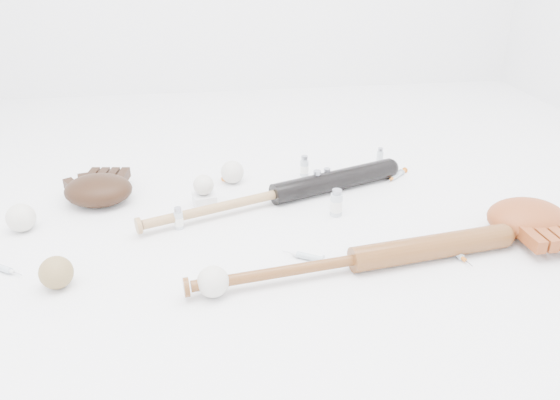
{
  "coord_description": "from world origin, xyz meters",
  "views": [
    {
      "loc": [
        -0.17,
        -1.34,
        0.77
      ],
      "look_at": [
        0.03,
        0.06,
        0.06
      ],
      "focal_mm": 35.0,
      "sensor_mm": 36.0,
      "label": 1
    }
  ],
  "objects": [
    {
      "name": "bat_dark",
      "position": [
        0.03,
        0.16,
        0.03
      ],
      "size": [
        0.89,
        0.37,
        0.07
      ],
      "primitive_type": null,
      "rotation": [
        0.0,
        0.0,
        0.34
      ],
      "color": "black",
      "rests_on": "ground"
    },
    {
      "name": "bat_wood",
      "position": [
        0.18,
        -0.24,
        0.03
      ],
      "size": [
        0.9,
        0.19,
        0.07
      ],
      "primitive_type": null,
      "rotation": [
        0.0,
        0.0,
        0.14
      ],
      "color": "brown",
      "rests_on": "ground"
    },
    {
      "name": "glove_dark",
      "position": [
        -0.51,
        0.25,
        0.04
      ],
      "size": [
        0.28,
        0.28,
        0.09
      ],
      "primitive_type": null,
      "rotation": [
        0.0,
        0.0,
        -0.15
      ],
      "color": "black",
      "rests_on": "ground"
    },
    {
      "name": "glove_tan",
      "position": [
        0.7,
        -0.12,
        0.05
      ],
      "size": [
        0.27,
        0.27,
        0.1
      ],
      "primitive_type": null,
      "rotation": [
        0.0,
        0.0,
        3.17
      ],
      "color": "brown",
      "rests_on": "ground"
    },
    {
      "name": "trading_card",
      "position": [
        -0.53,
        0.42,
        0.0
      ],
      "size": [
        0.11,
        0.12,
        0.01
      ],
      "primitive_type": "cube",
      "rotation": [
        0.0,
        0.0,
        0.53
      ],
      "color": "gold",
      "rests_on": "ground"
    },
    {
      "name": "pedestal",
      "position": [
        -0.19,
        0.18,
        0.02
      ],
      "size": [
        0.08,
        0.08,
        0.04
      ],
      "primitive_type": "cube",
      "rotation": [
        0.0,
        0.0,
        0.17
      ],
      "color": "white",
      "rests_on": "ground"
    },
    {
      "name": "baseball_on_pedestal",
      "position": [
        -0.19,
        0.18,
        0.07
      ],
      "size": [
        0.06,
        0.06,
        0.06
      ],
      "primitive_type": "sphere",
      "color": "beige",
      "rests_on": "pedestal"
    },
    {
      "name": "baseball_left",
      "position": [
        -0.7,
        0.1,
        0.04
      ],
      "size": [
        0.08,
        0.08,
        0.08
      ],
      "primitive_type": "sphere",
      "color": "beige",
      "rests_on": "ground"
    },
    {
      "name": "baseball_upper",
      "position": [
        -0.09,
        0.34,
        0.04
      ],
      "size": [
        0.08,
        0.08,
        0.08
      ],
      "primitive_type": "sphere",
      "color": "beige",
      "rests_on": "ground"
    },
    {
      "name": "baseball_mid",
      "position": [
        -0.18,
        -0.29,
        0.04
      ],
      "size": [
        0.07,
        0.07,
        0.07
      ],
      "primitive_type": "sphere",
      "color": "beige",
      "rests_on": "ground"
    },
    {
      "name": "baseball_aged",
      "position": [
        -0.54,
        -0.2,
        0.04
      ],
      "size": [
        0.08,
        0.08,
        0.08
      ],
      "primitive_type": "sphere",
      "color": "olive",
      "rests_on": "ground"
    },
    {
      "name": "syringe_0",
      "position": [
        -0.7,
        -0.11,
        0.01
      ],
      "size": [
        0.14,
        0.11,
        0.02
      ],
      "primitive_type": null,
      "rotation": [
        0.0,
        0.0,
        -0.6
      ],
      "color": "#ADBCC6",
      "rests_on": "ground"
    },
    {
      "name": "syringe_1",
      "position": [
        0.07,
        -0.17,
        0.01
      ],
      "size": [
        0.15,
        0.1,
        0.02
      ],
      "primitive_type": null,
      "rotation": [
        0.0,
        0.0,
        2.6
      ],
      "color": "#ADBCC6",
      "rests_on": "ground"
    },
    {
      "name": "syringe_2",
      "position": [
        -0.09,
        0.39,
        0.01
      ],
      "size": [
        0.09,
        0.12,
        0.02
      ],
      "primitive_type": null,
      "rotation": [
        0.0,
        0.0,
        0.95
      ],
      "color": "#ADBCC6",
      "rests_on": "ground"
    },
    {
      "name": "syringe_3",
      "position": [
        0.45,
        -0.2,
        0.01
      ],
      "size": [
        0.06,
        0.16,
        0.02
      ],
      "primitive_type": null,
      "rotation": [
        0.0,
        0.0,
        -1.36
      ],
      "color": "#ADBCC6",
      "rests_on": "ground"
    },
    {
      "name": "syringe_4",
      "position": [
        0.47,
        0.29,
        0.01
      ],
      "size": [
        0.12,
        0.11,
        0.02
      ],
      "primitive_type": null,
      "rotation": [
        0.0,
        0.0,
        3.88
      ],
      "color": "#ADBCC6",
      "rests_on": "ground"
    },
    {
      "name": "vial_0",
      "position": [
        0.45,
        0.42,
        0.03
      ],
      "size": [
        0.02,
        0.02,
        0.06
      ],
      "primitive_type": "cylinder",
      "color": "silver",
      "rests_on": "ground"
    },
    {
      "name": "vial_1",
      "position": [
        0.16,
        0.36,
        0.04
      ],
      "size": [
        0.03,
        0.03,
        0.07
      ],
      "primitive_type": "cylinder",
      "color": "silver",
      "rests_on": "ground"
    },
    {
      "name": "vial_2",
      "position": [
        0.17,
        0.21,
        0.04
      ],
      "size": [
        0.03,
        0.03,
        0.08
      ],
      "primitive_type": "cylinder",
      "color": "silver",
      "rests_on": "ground"
    },
    {
      "name": "vial_3",
      "position": [
        0.2,
        0.06,
        0.04
      ],
      "size": [
        0.04,
        0.04,
        0.08
      ],
      "primitive_type": "cylinder",
      "color": "silver",
      "rests_on": "ground"
    },
    {
      "name": "vial_4",
      "position": [
        -0.26,
        0.04,
        0.03
      ],
      "size": [
        0.03,
        0.03,
        0.07
      ],
      "primitive_type": "cylinder",
      "color": "silver",
      "rests_on": "ground"
    },
    {
      "name": "vial_5",
      "position": [
        0.21,
        0.24,
        0.04
      ],
      "size": [
        0.03,
        0.03,
        0.07
      ],
      "primitive_type": "cylinder",
      "color": "silver",
      "rests_on": "ground"
    }
  ]
}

